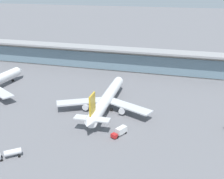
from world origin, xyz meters
TOP-DOWN VIEW (x-y plane):
  - ground_plane at (0.00, 0.00)m, footprint 1200.00×1200.00m
  - airliner_centre_stand at (-0.65, 10.17)m, footprint 45.23×58.81m
  - service_truck_near_nose_red at (11.60, -11.33)m, footprint 5.31×7.56m
  - service_truck_mid_apron_grey at (-20.64, -36.29)m, footprint 8.06×7.22m
  - terminal_building at (0.00, 72.78)m, footprint 268.65×12.80m

SIDE VIEW (x-z plane):
  - ground_plane at x=0.00m, z-range 0.00..0.00m
  - service_truck_near_nose_red at x=11.60m, z-range 0.14..3.24m
  - service_truck_mid_apron_grey at x=-20.64m, z-range 0.23..3.18m
  - airliner_centre_stand at x=-0.65m, z-range -2.90..12.77m
  - terminal_building at x=0.00m, z-range 0.27..15.47m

